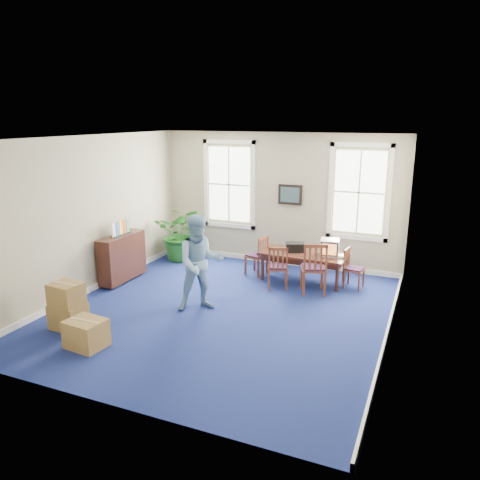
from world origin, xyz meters
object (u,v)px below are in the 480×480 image
at_px(man, 200,263).
at_px(potted_plant, 181,233).
at_px(conference_table, 303,267).
at_px(credenza, 122,259).
at_px(cardboard_boxes, 82,304).
at_px(crt_tv, 330,247).
at_px(chair_near_left, 278,267).

xyz_separation_m(man, potted_plant, (-1.90, 2.61, -0.22)).
distance_m(conference_table, credenza, 4.01).
bearing_deg(potted_plant, conference_table, -5.83).
bearing_deg(potted_plant, man, -53.95).
distance_m(credenza, cardboard_boxes, 2.39).
height_order(crt_tv, chair_near_left, crt_tv).
relative_size(chair_near_left, potted_plant, 0.68).
relative_size(chair_near_left, credenza, 0.74).
bearing_deg(credenza, conference_table, 23.01).
xyz_separation_m(crt_tv, chair_near_left, (-0.94, -0.69, -0.35)).
bearing_deg(chair_near_left, man, 39.11).
relative_size(credenza, cardboard_boxes, 0.85).
xyz_separation_m(man, cardboard_boxes, (-1.51, -1.53, -0.48)).
xyz_separation_m(crt_tv, cardboard_boxes, (-3.44, -3.84, -0.39)).
height_order(chair_near_left, potted_plant, potted_plant).
bearing_deg(credenza, crt_tv, 20.77).
distance_m(crt_tv, man, 3.02).
height_order(chair_near_left, credenza, credenza).
bearing_deg(chair_near_left, crt_tv, -163.72).
bearing_deg(cardboard_boxes, crt_tv, 48.19).
bearing_deg(credenza, cardboard_boxes, -70.06).
bearing_deg(man, credenza, 126.93).
height_order(crt_tv, potted_plant, potted_plant).
height_order(conference_table, crt_tv, crt_tv).
xyz_separation_m(crt_tv, credenza, (-4.25, -1.60, -0.32)).
relative_size(chair_near_left, cardboard_boxes, 0.63).
bearing_deg(cardboard_boxes, conference_table, 52.83).
height_order(credenza, potted_plant, potted_plant).
distance_m(man, potted_plant, 3.23).
relative_size(crt_tv, potted_plant, 0.31).
height_order(conference_table, credenza, credenza).
relative_size(crt_tv, cardboard_boxes, 0.29).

